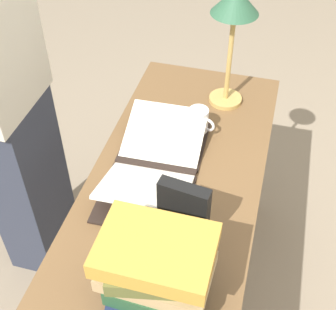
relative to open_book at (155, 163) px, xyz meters
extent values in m
plane|color=gray|center=(0.01, 0.07, -0.78)|extent=(12.00, 12.00, 0.00)
cube|color=brown|center=(0.01, 0.07, -0.04)|extent=(1.27, 0.55, 0.03)
cube|color=brown|center=(-0.57, -0.15, -0.42)|extent=(0.06, 0.06, 0.72)
cube|color=brown|center=(-0.57, 0.30, -0.42)|extent=(0.06, 0.06, 0.72)
cube|color=black|center=(0.00, 0.00, -0.02)|extent=(0.03, 0.27, 0.02)
cube|color=black|center=(-0.14, 0.00, -0.02)|extent=(0.26, 0.29, 0.01)
cube|color=black|center=(0.14, 0.00, -0.02)|extent=(0.26, 0.29, 0.01)
cube|color=white|center=(-0.12, 0.00, 0.02)|extent=(0.24, 0.28, 0.09)
cube|color=white|center=(0.12, 0.00, 0.02)|extent=(0.24, 0.28, 0.09)
cube|color=#1E284C|center=(0.44, 0.13, -0.01)|extent=(0.23, 0.27, 0.04)
cube|color=#234C2D|center=(0.44, 0.13, 0.04)|extent=(0.19, 0.23, 0.05)
cube|color=tan|center=(0.44, 0.13, 0.08)|extent=(0.18, 0.27, 0.04)
cube|color=brown|center=(0.44, 0.13, 0.12)|extent=(0.22, 0.25, 0.04)
cube|color=#BC8933|center=(0.44, 0.13, 0.17)|extent=(0.20, 0.27, 0.05)
cube|color=black|center=(0.25, 0.15, 0.08)|extent=(0.06, 0.15, 0.22)
cylinder|color=tan|center=(-0.43, 0.16, -0.02)|extent=(0.13, 0.13, 0.02)
cylinder|color=tan|center=(-0.43, 0.16, 0.16)|extent=(0.02, 0.02, 0.35)
cone|color=#285138|center=(-0.43, 0.16, 0.38)|extent=(0.16, 0.16, 0.09)
cylinder|color=white|center=(-0.22, 0.09, 0.02)|extent=(0.07, 0.07, 0.10)
torus|color=white|center=(-0.21, 0.13, 0.02)|extent=(0.03, 0.05, 0.05)
cube|color=#2D3342|center=(-0.09, -0.58, -0.36)|extent=(0.31, 0.20, 0.84)
camera|label=1|loc=(1.04, 0.32, 1.08)|focal=50.00mm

